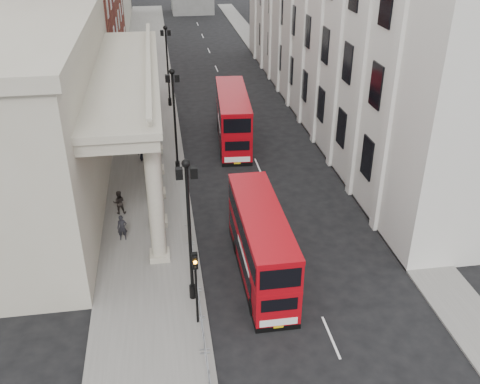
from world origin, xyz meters
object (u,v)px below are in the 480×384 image
(lamp_post_mid, at_px, (174,114))
(bus_near, at_px, (261,242))
(lamp_post_north, at_px, (167,61))
(pedestrian_a, at_px, (122,228))
(lamp_post_south, at_px, (189,223))
(pedestrian_c, at_px, (143,151))
(pedestrian_b, at_px, (119,202))
(traffic_light, at_px, (196,275))
(bus_far, at_px, (233,117))

(lamp_post_mid, relative_size, bus_near, 0.85)
(bus_near, bearing_deg, lamp_post_north, 97.51)
(bus_near, height_order, pedestrian_a, bus_near)
(lamp_post_south, relative_size, lamp_post_mid, 1.00)
(lamp_post_mid, height_order, pedestrian_c, lamp_post_mid)
(lamp_post_south, relative_size, pedestrian_b, 4.83)
(pedestrian_b, bearing_deg, lamp_post_south, 113.28)
(traffic_light, bearing_deg, pedestrian_b, 110.50)
(pedestrian_a, distance_m, pedestrian_c, 12.03)
(traffic_light, xyz_separation_m, bus_near, (3.97, 3.69, -0.90))
(pedestrian_c, bearing_deg, pedestrian_a, -91.55)
(lamp_post_south, relative_size, pedestrian_c, 5.12)
(traffic_light, distance_m, pedestrian_c, 20.73)
(lamp_post_south, bearing_deg, lamp_post_mid, 90.00)
(lamp_post_north, height_order, bus_far, lamp_post_north)
(lamp_post_mid, height_order, lamp_post_north, same)
(pedestrian_a, bearing_deg, bus_near, -32.08)
(lamp_post_mid, xyz_separation_m, traffic_light, (0.10, -18.02, -1.80))
(traffic_light, height_order, bus_near, traffic_light)
(pedestrian_c, bearing_deg, bus_far, 25.01)
(lamp_post_mid, relative_size, bus_far, 0.77)
(lamp_post_south, bearing_deg, bus_far, 76.17)
(lamp_post_mid, bearing_deg, pedestrian_a, -112.61)
(lamp_post_north, relative_size, traffic_light, 1.93)
(bus_near, xyz_separation_m, bus_far, (1.21, 19.77, 0.18))
(lamp_post_north, xyz_separation_m, bus_far, (5.28, -10.56, -2.52))
(lamp_post_south, xyz_separation_m, pedestrian_b, (-4.33, 9.82, -3.93))
(lamp_post_north, bearing_deg, bus_far, -63.44)
(bus_near, distance_m, pedestrian_a, 9.43)
(bus_far, bearing_deg, bus_near, -89.28)
(bus_near, xyz_separation_m, pedestrian_a, (-8.05, 4.77, -1.23))
(bus_far, bearing_deg, lamp_post_north, 120.79)
(pedestrian_b, height_order, pedestrian_c, pedestrian_b)
(bus_near, xyz_separation_m, pedestrian_b, (-8.39, 8.14, -1.22))
(lamp_post_north, distance_m, pedestrian_b, 22.94)
(traffic_light, xyz_separation_m, bus_far, (5.18, 23.46, -0.72))
(lamp_post_south, distance_m, lamp_post_north, 32.00)
(pedestrian_a, bearing_deg, pedestrian_c, 82.72)
(pedestrian_b, bearing_deg, lamp_post_mid, -125.47)
(lamp_post_north, xyz_separation_m, pedestrian_b, (-4.33, -22.18, -3.93))
(lamp_post_north, height_order, traffic_light, lamp_post_north)
(lamp_post_mid, distance_m, bus_near, 15.14)
(pedestrian_c, bearing_deg, lamp_post_north, 82.83)
(lamp_post_north, xyz_separation_m, traffic_light, (0.10, -34.02, -1.80))
(traffic_light, height_order, pedestrian_c, traffic_light)
(traffic_light, xyz_separation_m, pedestrian_a, (-4.08, 8.46, -2.13))
(lamp_post_south, bearing_deg, bus_near, 22.35)
(bus_far, distance_m, pedestrian_b, 15.15)
(lamp_post_south, distance_m, traffic_light, 2.71)
(pedestrian_a, bearing_deg, traffic_light, -65.69)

